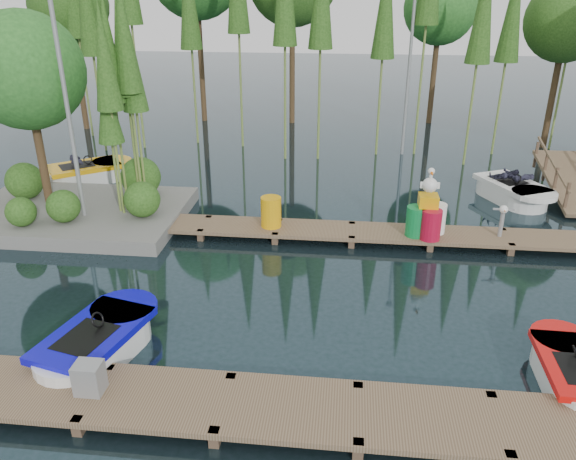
# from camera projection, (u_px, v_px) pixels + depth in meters

# --- Properties ---
(ground_plane) EXTENTS (90.00, 90.00, 0.00)m
(ground_plane) POSITION_uv_depth(u_px,v_px,m) (265.00, 280.00, 13.16)
(ground_plane) COLOR #1E3139
(near_dock) EXTENTS (18.00, 1.50, 0.50)m
(near_dock) POSITION_uv_depth(u_px,v_px,m) (223.00, 404.00, 8.97)
(near_dock) COLOR brown
(near_dock) RESTS_ON ground
(far_dock) EXTENTS (15.00, 1.20, 0.50)m
(far_dock) POSITION_uv_depth(u_px,v_px,m) (314.00, 230.00, 15.23)
(far_dock) COLOR brown
(far_dock) RESTS_ON ground
(island) EXTENTS (6.20, 4.20, 6.75)m
(island) POSITION_uv_depth(u_px,v_px,m) (54.00, 109.00, 15.47)
(island) COLOR slate
(island) RESTS_ON ground
(lamp_island) EXTENTS (0.30, 0.30, 7.25)m
(lamp_island) POSITION_uv_depth(u_px,v_px,m) (62.00, 74.00, 14.24)
(lamp_island) COLOR gray
(lamp_island) RESTS_ON ground
(lamp_rear) EXTENTS (0.30, 0.30, 7.25)m
(lamp_rear) POSITION_uv_depth(u_px,v_px,m) (411.00, 44.00, 21.01)
(lamp_rear) COLOR gray
(lamp_rear) RESTS_ON ground
(ramp) EXTENTS (1.50, 3.94, 1.49)m
(ramp) POSITION_uv_depth(u_px,v_px,m) (572.00, 180.00, 17.93)
(ramp) COLOR brown
(ramp) RESTS_ON ground
(boat_blue) EXTENTS (1.94, 3.08, 0.96)m
(boat_blue) POSITION_uv_depth(u_px,v_px,m) (98.00, 344.00, 10.40)
(boat_blue) COLOR white
(boat_blue) RESTS_ON ground
(boat_red) EXTENTS (1.15, 2.44, 0.81)m
(boat_red) POSITION_uv_depth(u_px,v_px,m) (572.00, 373.00, 9.68)
(boat_red) COLOR white
(boat_red) RESTS_ON ground
(boat_yellow_far) EXTENTS (3.19, 2.89, 1.50)m
(boat_yellow_far) POSITION_uv_depth(u_px,v_px,m) (86.00, 173.00, 19.49)
(boat_yellow_far) COLOR white
(boat_yellow_far) RESTS_ON ground
(boat_white_far) EXTENTS (2.48, 3.22, 1.39)m
(boat_white_far) POSITION_uv_depth(u_px,v_px,m) (513.00, 192.00, 17.80)
(boat_white_far) COLOR white
(boat_white_far) RESTS_ON ground
(utility_cabinet) EXTENTS (0.44, 0.37, 0.54)m
(utility_cabinet) POSITION_uv_depth(u_px,v_px,m) (89.00, 378.00, 9.06)
(utility_cabinet) COLOR gray
(utility_cabinet) RESTS_ON near_dock
(yellow_barrel) EXTENTS (0.56, 0.56, 0.83)m
(yellow_barrel) POSITION_uv_depth(u_px,v_px,m) (271.00, 212.00, 15.15)
(yellow_barrel) COLOR #ECA60C
(yellow_barrel) RESTS_ON far_dock
(drum_cluster) EXTENTS (1.06, 0.97, 1.83)m
(drum_cluster) POSITION_uv_depth(u_px,v_px,m) (428.00, 216.00, 14.56)
(drum_cluster) COLOR #0D7D36
(drum_cluster) RESTS_ON far_dock
(seagull_post) EXTENTS (0.54, 0.29, 0.86)m
(seagull_post) POSITION_uv_depth(u_px,v_px,m) (503.00, 216.00, 14.48)
(seagull_post) COLOR gray
(seagull_post) RESTS_ON far_dock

